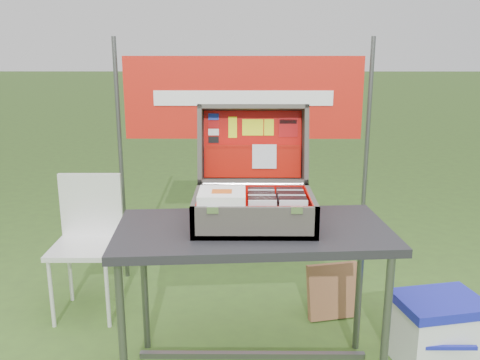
{
  "coord_description": "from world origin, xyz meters",
  "views": [
    {
      "loc": [
        -0.0,
        -2.34,
        1.6
      ],
      "look_at": [
        -0.02,
        0.1,
        0.98
      ],
      "focal_mm": 38.0,
      "sensor_mm": 36.0,
      "label": 1
    }
  ],
  "objects_px": {
    "chair": "(85,249)",
    "cardboard_box": "(333,291)",
    "table": "(253,305)",
    "suitcase": "(254,168)",
    "cooler": "(437,331)"
  },
  "relations": [
    {
      "from": "suitcase",
      "to": "cardboard_box",
      "type": "relative_size",
      "value": 1.66
    },
    {
      "from": "suitcase",
      "to": "cooler",
      "type": "relative_size",
      "value": 1.32
    },
    {
      "from": "cooler",
      "to": "cardboard_box",
      "type": "relative_size",
      "value": 1.26
    },
    {
      "from": "chair",
      "to": "table",
      "type": "bearing_deg",
      "value": -32.73
    },
    {
      "from": "suitcase",
      "to": "cardboard_box",
      "type": "height_order",
      "value": "suitcase"
    },
    {
      "from": "chair",
      "to": "cardboard_box",
      "type": "distance_m",
      "value": 1.55
    },
    {
      "from": "chair",
      "to": "cardboard_box",
      "type": "xyz_separation_m",
      "value": [
        1.52,
        -0.03,
        -0.26
      ]
    },
    {
      "from": "suitcase",
      "to": "chair",
      "type": "bearing_deg",
      "value": 151.44
    },
    {
      "from": "cooler",
      "to": "cardboard_box",
      "type": "distance_m",
      "value": 0.67
    },
    {
      "from": "table",
      "to": "cooler",
      "type": "relative_size",
      "value": 3.0
    },
    {
      "from": "table",
      "to": "chair",
      "type": "relative_size",
      "value": 1.49
    },
    {
      "from": "table",
      "to": "chair",
      "type": "distance_m",
      "value": 1.2
    },
    {
      "from": "table",
      "to": "suitcase",
      "type": "xyz_separation_m",
      "value": [
        0.0,
        0.08,
        0.67
      ]
    },
    {
      "from": "cardboard_box",
      "to": "chair",
      "type": "bearing_deg",
      "value": 166.07
    },
    {
      "from": "table",
      "to": "cardboard_box",
      "type": "bearing_deg",
      "value": 45.88
    }
  ]
}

